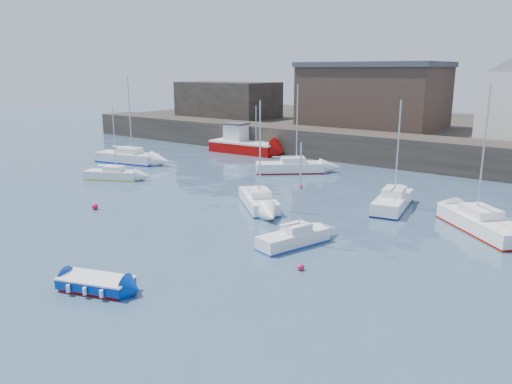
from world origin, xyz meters
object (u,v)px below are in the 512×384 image
Objects in this scene: sailboat_h at (290,167)px; buoy_far at (301,188)px; sailboat_a at (112,174)px; sailboat_e at (127,157)px; buoy_mid at (301,270)px; blue_dinghy at (96,283)px; sailboat_f at (393,201)px; sailboat_b at (258,200)px; sailboat_c at (294,238)px; buoy_near at (95,209)px; sailboat_d at (482,223)px; fishing_boat at (243,144)px.

sailboat_h reaches higher than buoy_far.
sailboat_e reaches higher than sailboat_a.
sailboat_e is 23.89× the size of buoy_far.
sailboat_e reaches higher than buoy_mid.
sailboat_a is (-18.57, 14.89, 0.09)m from blue_dinghy.
sailboat_e reaches higher than sailboat_f.
buoy_far is at bearing 98.49° from blue_dinghy.
sailboat_c is at bearing -39.24° from sailboat_b.
sailboat_h reaches higher than sailboat_c.
sailboat_e is at bearing -177.02° from buoy_far.
sailboat_h is 23.31× the size of buoy_mid.
sailboat_e reaches higher than blue_dinghy.
sailboat_e reaches higher than buoy_far.
sailboat_a is 13.89× the size of buoy_near.
sailboat_f is (29.25, -0.25, -0.05)m from sailboat_e.
sailboat_f is (7.80, 5.32, 0.04)m from sailboat_b.
sailboat_h is at bearing 78.87° from buoy_near.
sailboat_a is at bearing -154.80° from buoy_far.
sailboat_a is 0.72× the size of sailboat_d.
sailboat_f is (23.73, 5.86, 0.09)m from sailboat_a.
sailboat_a is 0.83× the size of sailboat_b.
buoy_far is at bearing 2.98° from sailboat_e.
blue_dinghy is at bearing -81.51° from buoy_far.
buoy_mid is (-5.50, -11.65, -0.52)m from sailboat_d.
sailboat_c is 29.87m from sailboat_e.
sailboat_d is 1.05× the size of sailboat_h.
blue_dinghy is at bearing -120.96° from sailboat_d.
blue_dinghy is 0.63× the size of sailboat_c.
sailboat_a reaches higher than buoy_near.
fishing_boat reaches higher than buoy_near.
buoy_mid is at bearing -57.65° from buoy_far.
sailboat_c is 3.55m from buoy_mid.
buoy_mid is (24.54, -7.43, -0.44)m from sailboat_a.
fishing_boat is 1.37× the size of sailboat_a.
buoy_near is at bearing -74.31° from fishing_boat.
sailboat_c reaches higher than fishing_boat.
sailboat_a is 16.34m from sailboat_h.
blue_dinghy is at bearing -35.05° from buoy_near.
sailboat_f is 16.82× the size of buoy_near.
sailboat_h is at bearing 153.85° from sailboat_f.
sailboat_b is 11.48m from buoy_near.
sailboat_c is 13.82m from buoy_far.
buoy_near is at bearing -154.02° from sailboat_d.
sailboat_d reaches higher than buoy_mid.
buoy_near is (-16.53, -12.77, -0.53)m from sailboat_f.
blue_dinghy is 38.28m from fishing_boat.
sailboat_c is at bearing 69.78° from blue_dinghy.
sailboat_c is 0.66× the size of sailboat_d.
sailboat_a reaches higher than blue_dinghy.
sailboat_h is at bearing 113.25° from sailboat_b.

